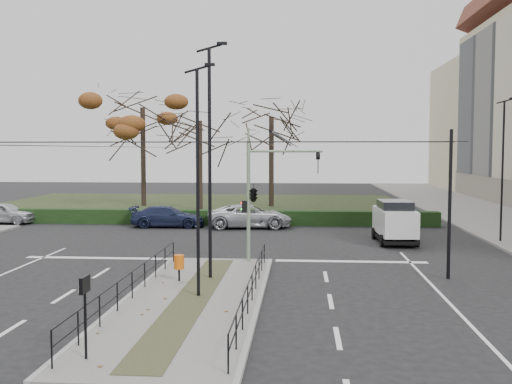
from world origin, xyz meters
TOP-DOWN VIEW (x-y plane):
  - ground at (0.00, 0.00)m, footprint 140.00×140.00m
  - median_island at (0.00, -2.50)m, footprint 4.40×15.00m
  - sidewalk_east at (18.00, 22.00)m, footprint 8.00×90.00m
  - park at (-6.00, 32.00)m, footprint 38.00×26.00m
  - hedge at (-6.00, 18.60)m, footprint 38.00×1.00m
  - median_railing at (0.00, -2.60)m, footprint 4.14×13.24m
  - catenary at (0.00, 1.62)m, footprint 20.00×34.00m
  - traffic_light at (1.62, 4.50)m, footprint 3.68×2.07m
  - litter_bin at (-1.00, 0.15)m, footprint 0.39×0.39m
  - info_panel at (-1.51, -8.50)m, footprint 0.12×0.53m
  - streetlamp_median_near at (0.17, -2.15)m, footprint 0.66×0.14m
  - streetlamp_median_far at (0.14, 0.80)m, footprint 0.77×0.16m
  - streetlamp_sidewalk at (14.73, 11.48)m, footprint 0.66×0.13m
  - parked_car_first at (-17.11, 18.00)m, footprint 4.51×2.06m
  - parked_car_third at (-5.24, 16.97)m, footprint 4.97×2.20m
  - parked_car_fourth at (0.30, 17.00)m, footprint 5.84×3.16m
  - white_van at (8.88, 11.25)m, footprint 2.15×4.45m
  - rust_tree at (-10.56, 30.85)m, footprint 8.60×8.60m
  - bare_tree_center at (1.00, 31.42)m, footprint 6.64×6.64m
  - bare_tree_near at (-4.90, 27.96)m, footprint 7.01×7.01m

SIDE VIEW (x-z plane):
  - ground at x=0.00m, z-range 0.00..0.00m
  - park at x=-6.00m, z-range 0.00..0.10m
  - median_island at x=0.00m, z-range 0.00..0.14m
  - sidewalk_east at x=18.00m, z-range 0.00..0.14m
  - hedge at x=-6.00m, z-range 0.00..1.00m
  - parked_car_third at x=-5.24m, z-range 0.00..1.42m
  - parked_car_first at x=-17.11m, z-range 0.00..1.50m
  - parked_car_fourth at x=0.30m, z-range 0.00..1.55m
  - litter_bin at x=-1.00m, z-range 0.36..1.37m
  - median_railing at x=0.00m, z-range 0.52..1.44m
  - white_van at x=8.88m, z-range 0.05..2.41m
  - info_panel at x=-1.51m, z-range 0.72..2.75m
  - traffic_light at x=1.62m, z-range 0.58..5.97m
  - catenary at x=0.00m, z-range 0.42..6.42m
  - streetlamp_sidewalk at x=14.73m, z-range 0.21..8.08m
  - streetlamp_median_near at x=0.17m, z-range 0.21..8.16m
  - streetlamp_median_far at x=0.14m, z-range 0.22..9.39m
  - bare_tree_near at x=-4.90m, z-range 2.07..12.06m
  - bare_tree_center at x=1.00m, z-range 2.20..12.84m
  - rust_tree at x=-10.56m, z-range 3.11..14.74m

